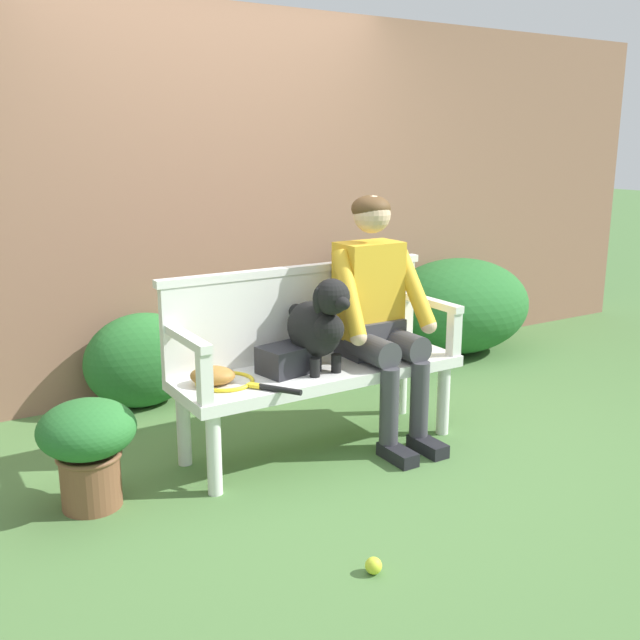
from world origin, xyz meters
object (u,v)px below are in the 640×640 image
person_seated (377,308)px  garden_bench (320,378)px  sports_bag (288,359)px  baseball_glove (213,376)px  tennis_racket (230,382)px  tennis_ball (374,566)px  potted_plant (88,443)px  dog_on_bench (319,324)px

person_seated → garden_bench: bearing=177.9°
garden_bench → sports_bag: 0.23m
garden_bench → baseball_glove: 0.61m
tennis_racket → tennis_ball: size_ratio=8.41×
baseball_glove → potted_plant: 0.65m
tennis_ball → potted_plant: size_ratio=0.13×
baseball_glove → sports_bag: 0.41m
sports_bag → potted_plant: (-1.02, -0.01, -0.23)m
garden_bench → tennis_racket: (-0.52, -0.02, 0.07)m
garden_bench → dog_on_bench: dog_on_bench is taller
dog_on_bench → baseball_glove: 0.59m
garden_bench → person_seated: bearing=-2.1°
baseball_glove → tennis_ball: 1.23m
garden_bench → sports_bag: size_ratio=5.52×
tennis_ball → baseball_glove: bearing=97.7°
dog_on_bench → tennis_ball: size_ratio=7.65×
tennis_racket → potted_plant: potted_plant is taller
dog_on_bench → potted_plant: dog_on_bench is taller
person_seated → baseball_glove: size_ratio=6.04×
baseball_glove → sports_bag: bearing=30.9°
dog_on_bench → baseball_glove: (-0.55, 0.09, -0.20)m
person_seated → baseball_glove: bearing=177.8°
person_seated → tennis_ball: size_ratio=20.13×
dog_on_bench → sports_bag: (-0.14, 0.07, -0.18)m
person_seated → sports_bag: size_ratio=4.75×
garden_bench → tennis_ball: bearing=-111.8°
garden_bench → potted_plant: potted_plant is taller
garden_bench → baseball_glove: size_ratio=7.03×
potted_plant → tennis_ball: bearing=-55.0°
sports_bag → dog_on_bench: bearing=-26.2°
garden_bench → tennis_ball: (-0.44, -1.11, -0.36)m
dog_on_bench → sports_bag: bearing=153.8°
person_seated → dog_on_bench: person_seated is taller
person_seated → tennis_racket: (-0.88, -0.00, -0.26)m
potted_plant → tennis_racket: bearing=-0.7°
garden_bench → sports_bag: (-0.19, 0.00, 0.13)m
dog_on_bench → sports_bag: 0.24m
garden_bench → tennis_racket: bearing=-178.3°
tennis_racket → baseball_glove: bearing=151.3°
dog_on_bench → tennis_ball: 1.30m
tennis_racket → sports_bag: size_ratio=1.98×
person_seated → baseball_glove: person_seated is taller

